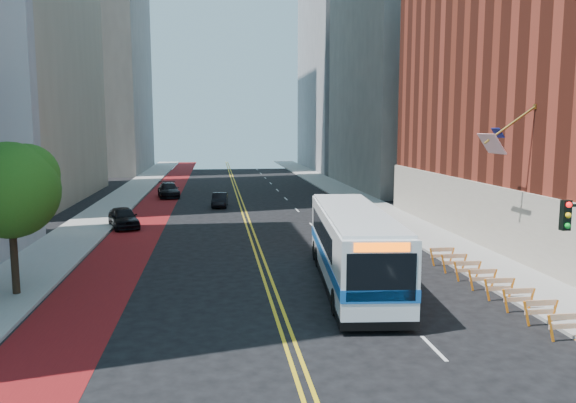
% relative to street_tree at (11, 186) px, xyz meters
% --- Properties ---
extents(ground, '(160.00, 160.00, 0.00)m').
position_rel_street_tree_xyz_m(ground, '(11.24, -6.04, -4.91)').
color(ground, black).
rests_on(ground, ground).
extents(sidewalk_left, '(4.00, 140.00, 0.15)m').
position_rel_street_tree_xyz_m(sidewalk_left, '(-0.76, 23.96, -4.84)').
color(sidewalk_left, gray).
rests_on(sidewalk_left, ground).
extents(sidewalk_right, '(4.00, 140.00, 0.15)m').
position_rel_street_tree_xyz_m(sidewalk_right, '(23.24, 23.96, -4.84)').
color(sidewalk_right, gray).
rests_on(sidewalk_right, ground).
extents(bus_lane_paint, '(3.60, 140.00, 0.01)m').
position_rel_street_tree_xyz_m(bus_lane_paint, '(3.14, 23.96, -4.91)').
color(bus_lane_paint, maroon).
rests_on(bus_lane_paint, ground).
extents(center_line_inner, '(0.14, 140.00, 0.01)m').
position_rel_street_tree_xyz_m(center_line_inner, '(11.06, 23.96, -4.91)').
color(center_line_inner, gold).
rests_on(center_line_inner, ground).
extents(center_line_outer, '(0.14, 140.00, 0.01)m').
position_rel_street_tree_xyz_m(center_line_outer, '(11.42, 23.96, -4.91)').
color(center_line_outer, gold).
rests_on(center_line_outer, ground).
extents(lane_dashes, '(0.14, 98.20, 0.01)m').
position_rel_street_tree_xyz_m(lane_dashes, '(16.04, 31.96, -4.90)').
color(lane_dashes, silver).
rests_on(lane_dashes, ground).
extents(midrise_right_near, '(18.00, 26.00, 40.00)m').
position_rel_street_tree_xyz_m(midrise_right_near, '(34.24, 41.96, 15.09)').
color(midrise_right_near, slate).
rests_on(midrise_right_near, ground).
extents(midrise_right_far, '(20.00, 28.00, 55.00)m').
position_rel_street_tree_xyz_m(midrise_right_far, '(35.24, 71.96, 22.59)').
color(midrise_right_far, gray).
rests_on(midrise_right_far, ground).
extents(construction_barriers, '(1.42, 10.91, 1.00)m').
position_rel_street_tree_xyz_m(construction_barriers, '(20.84, -2.62, -4.24)').
color(construction_barriers, orange).
rests_on(construction_barriers, ground).
extents(street_tree, '(4.20, 4.20, 6.70)m').
position_rel_street_tree_xyz_m(street_tree, '(0.00, 0.00, 0.00)').
color(street_tree, black).
rests_on(street_tree, sidewalk_left).
extents(transit_bus, '(4.11, 13.35, 3.61)m').
position_rel_street_tree_xyz_m(transit_bus, '(15.16, -0.11, -3.03)').
color(transit_bus, silver).
rests_on(transit_bus, ground).
extents(car_a, '(3.15, 4.87, 1.54)m').
position_rel_street_tree_xyz_m(car_a, '(1.94, 16.90, -4.14)').
color(car_a, black).
rests_on(car_a, ground).
extents(car_b, '(1.62, 3.98, 1.29)m').
position_rel_street_tree_xyz_m(car_b, '(9.16, 26.98, -4.27)').
color(car_b, black).
rests_on(car_b, ground).
extents(car_c, '(2.84, 5.48, 1.52)m').
position_rel_street_tree_xyz_m(car_c, '(3.83, 34.89, -4.15)').
color(car_c, black).
rests_on(car_c, ground).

